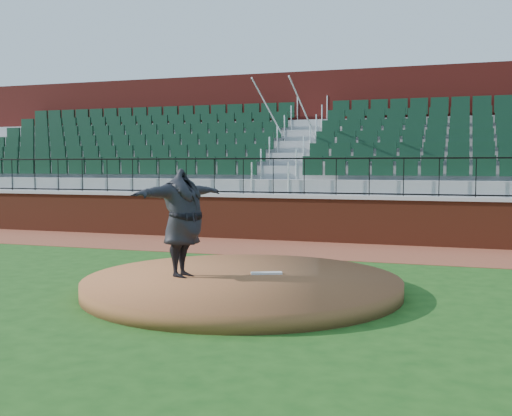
# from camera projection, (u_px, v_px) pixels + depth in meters

# --- Properties ---
(ground) EXTENTS (90.00, 90.00, 0.00)m
(ground) POSITION_uv_depth(u_px,v_px,m) (228.00, 290.00, 10.39)
(ground) COLOR #1A4714
(ground) RESTS_ON ground
(warning_track) EXTENTS (34.00, 3.20, 0.01)m
(warning_track) POSITION_uv_depth(u_px,v_px,m) (305.00, 249.00, 15.50)
(warning_track) COLOR brown
(warning_track) RESTS_ON ground
(field_wall) EXTENTS (34.00, 0.35, 1.20)m
(field_wall) POSITION_uv_depth(u_px,v_px,m) (320.00, 220.00, 16.97)
(field_wall) COLOR maroon
(field_wall) RESTS_ON ground
(wall_cap) EXTENTS (34.00, 0.45, 0.10)m
(wall_cap) POSITION_uv_depth(u_px,v_px,m) (320.00, 197.00, 16.92)
(wall_cap) COLOR #B7B7B7
(wall_cap) RESTS_ON field_wall
(wall_railing) EXTENTS (34.00, 0.05, 1.00)m
(wall_railing) POSITION_uv_depth(u_px,v_px,m) (320.00, 177.00, 16.88)
(wall_railing) COLOR black
(wall_railing) RESTS_ON wall_cap
(seating_stands) EXTENTS (34.00, 5.10, 4.60)m
(seating_stands) POSITION_uv_depth(u_px,v_px,m) (339.00, 159.00, 19.42)
(seating_stands) COLOR gray
(seating_stands) RESTS_ON ground
(concourse_wall) EXTENTS (34.00, 0.50, 5.50)m
(concourse_wall) POSITION_uv_depth(u_px,v_px,m) (354.00, 147.00, 22.04)
(concourse_wall) COLOR maroon
(concourse_wall) RESTS_ON ground
(pitchers_mound) EXTENTS (5.26, 5.26, 0.25)m
(pitchers_mound) POSITION_uv_depth(u_px,v_px,m) (242.00, 285.00, 10.25)
(pitchers_mound) COLOR brown
(pitchers_mound) RESTS_ON ground
(pitching_rubber) EXTENTS (0.54, 0.34, 0.04)m
(pitching_rubber) POSITION_uv_depth(u_px,v_px,m) (267.00, 273.00, 10.54)
(pitching_rubber) COLOR silver
(pitching_rubber) RESTS_ON pitchers_mound
(pitcher) EXTENTS (1.09, 2.31, 1.81)m
(pitcher) POSITION_uv_depth(u_px,v_px,m) (183.00, 223.00, 10.24)
(pitcher) COLOR black
(pitcher) RESTS_ON pitchers_mound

